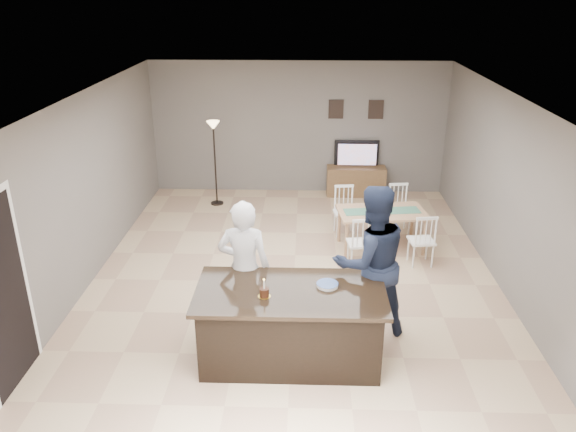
{
  "coord_description": "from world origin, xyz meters",
  "views": [
    {
      "loc": [
        0.15,
        -7.29,
        4.09
      ],
      "look_at": [
        -0.08,
        -0.3,
        1.18
      ],
      "focal_mm": 35.0,
      "sensor_mm": 36.0,
      "label": 1
    }
  ],
  "objects_px": {
    "television": "(357,154)",
    "man": "(371,262)",
    "kitchen_island": "(291,324)",
    "plate_stack": "(327,285)",
    "floor_lamp": "(214,141)",
    "tv_console": "(356,181)",
    "woman": "(244,268)",
    "dining_table": "(381,218)",
    "birthday_cake": "(264,292)"
  },
  "relations": [
    {
      "from": "man",
      "to": "birthday_cake",
      "type": "height_order",
      "value": "man"
    },
    {
      "from": "plate_stack",
      "to": "kitchen_island",
      "type": "bearing_deg",
      "value": -165.4
    },
    {
      "from": "kitchen_island",
      "to": "plate_stack",
      "type": "distance_m",
      "value": 0.63
    },
    {
      "from": "birthday_cake",
      "to": "dining_table",
      "type": "height_order",
      "value": "birthday_cake"
    },
    {
      "from": "plate_stack",
      "to": "dining_table",
      "type": "height_order",
      "value": "plate_stack"
    },
    {
      "from": "television",
      "to": "plate_stack",
      "type": "xyz_separation_m",
      "value": [
        -0.78,
        -5.53,
        0.06
      ]
    },
    {
      "from": "dining_table",
      "to": "floor_lamp",
      "type": "height_order",
      "value": "floor_lamp"
    },
    {
      "from": "man",
      "to": "floor_lamp",
      "type": "xyz_separation_m",
      "value": [
        -2.56,
        4.38,
        0.32
      ]
    },
    {
      "from": "tv_console",
      "to": "birthday_cake",
      "type": "xyz_separation_m",
      "value": [
        -1.49,
        -5.71,
        0.65
      ]
    },
    {
      "from": "tv_console",
      "to": "woman",
      "type": "distance_m",
      "value": 5.36
    },
    {
      "from": "tv_console",
      "to": "television",
      "type": "xyz_separation_m",
      "value": [
        0.0,
        0.07,
        0.56
      ]
    },
    {
      "from": "man",
      "to": "tv_console",
      "type": "bearing_deg",
      "value": -110.51
    },
    {
      "from": "television",
      "to": "dining_table",
      "type": "relative_size",
      "value": 0.52
    },
    {
      "from": "man",
      "to": "dining_table",
      "type": "distance_m",
      "value": 2.52
    },
    {
      "from": "birthday_cake",
      "to": "dining_table",
      "type": "distance_m",
      "value": 3.6
    },
    {
      "from": "tv_console",
      "to": "birthday_cake",
      "type": "height_order",
      "value": "birthday_cake"
    },
    {
      "from": "kitchen_island",
      "to": "television",
      "type": "xyz_separation_m",
      "value": [
        1.2,
        5.64,
        0.41
      ]
    },
    {
      "from": "television",
      "to": "woman",
      "type": "xyz_separation_m",
      "value": [
        -1.78,
        -5.09,
        0.02
      ]
    },
    {
      "from": "woman",
      "to": "dining_table",
      "type": "distance_m",
      "value": 3.18
    },
    {
      "from": "kitchen_island",
      "to": "man",
      "type": "height_order",
      "value": "man"
    },
    {
      "from": "television",
      "to": "dining_table",
      "type": "distance_m",
      "value": 2.66
    },
    {
      "from": "birthday_cake",
      "to": "plate_stack",
      "type": "distance_m",
      "value": 0.74
    },
    {
      "from": "woman",
      "to": "man",
      "type": "xyz_separation_m",
      "value": [
        1.53,
        0.02,
        0.1
      ]
    },
    {
      "from": "television",
      "to": "birthday_cake",
      "type": "xyz_separation_m",
      "value": [
        -1.49,
        -5.78,
        0.09
      ]
    },
    {
      "from": "floor_lamp",
      "to": "kitchen_island",
      "type": "bearing_deg",
      "value": -71.94
    },
    {
      "from": "tv_console",
      "to": "birthday_cake",
      "type": "bearing_deg",
      "value": -104.59
    },
    {
      "from": "man",
      "to": "floor_lamp",
      "type": "relative_size",
      "value": 1.17
    },
    {
      "from": "plate_stack",
      "to": "woman",
      "type": "bearing_deg",
      "value": 156.07
    },
    {
      "from": "tv_console",
      "to": "man",
      "type": "relative_size",
      "value": 0.61
    },
    {
      "from": "man",
      "to": "floor_lamp",
      "type": "distance_m",
      "value": 5.09
    },
    {
      "from": "man",
      "to": "plate_stack",
      "type": "bearing_deg",
      "value": 23.29
    },
    {
      "from": "kitchen_island",
      "to": "dining_table",
      "type": "relative_size",
      "value": 1.23
    },
    {
      "from": "dining_table",
      "to": "birthday_cake",
      "type": "bearing_deg",
      "value": -125.42
    },
    {
      "from": "television",
      "to": "woman",
      "type": "relative_size",
      "value": 0.52
    },
    {
      "from": "kitchen_island",
      "to": "tv_console",
      "type": "xyz_separation_m",
      "value": [
        1.2,
        5.57,
        -0.15
      ]
    },
    {
      "from": "woman",
      "to": "man",
      "type": "height_order",
      "value": "man"
    },
    {
      "from": "kitchen_island",
      "to": "man",
      "type": "relative_size",
      "value": 1.1
    },
    {
      "from": "television",
      "to": "woman",
      "type": "height_order",
      "value": "woman"
    },
    {
      "from": "television",
      "to": "man",
      "type": "xyz_separation_m",
      "value": [
        -0.25,
        -5.07,
        0.12
      ]
    },
    {
      "from": "woman",
      "to": "plate_stack",
      "type": "relative_size",
      "value": 7.04
    },
    {
      "from": "kitchen_island",
      "to": "birthday_cake",
      "type": "distance_m",
      "value": 0.59
    },
    {
      "from": "plate_stack",
      "to": "dining_table",
      "type": "xyz_separation_m",
      "value": [
        0.99,
        2.9,
        -0.37
      ]
    },
    {
      "from": "floor_lamp",
      "to": "dining_table",
      "type": "bearing_deg",
      "value": -32.73
    },
    {
      "from": "television",
      "to": "man",
      "type": "height_order",
      "value": "man"
    },
    {
      "from": "tv_console",
      "to": "plate_stack",
      "type": "bearing_deg",
      "value": -98.17
    },
    {
      "from": "birthday_cake",
      "to": "plate_stack",
      "type": "height_order",
      "value": "birthday_cake"
    },
    {
      "from": "television",
      "to": "floor_lamp",
      "type": "distance_m",
      "value": 2.93
    },
    {
      "from": "television",
      "to": "man",
      "type": "bearing_deg",
      "value": 87.18
    },
    {
      "from": "man",
      "to": "plate_stack",
      "type": "height_order",
      "value": "man"
    },
    {
      "from": "woman",
      "to": "birthday_cake",
      "type": "height_order",
      "value": "woman"
    }
  ]
}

